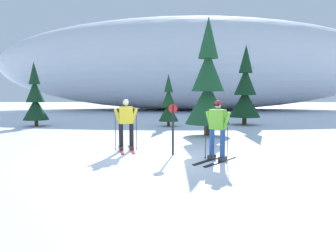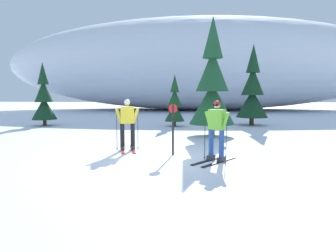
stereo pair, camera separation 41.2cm
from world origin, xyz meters
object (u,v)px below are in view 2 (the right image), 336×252
at_px(pine_tree_center_left, 175,105).
at_px(pine_tree_far_left, 44,99).
at_px(skier_yellow_jacket, 127,123).
at_px(pine_tree_far_right, 252,92).
at_px(skier_lime_jacket, 216,129).
at_px(pine_tree_center_right, 212,86).
at_px(trail_marker_post, 173,127).

bearing_deg(pine_tree_center_left, pine_tree_far_left, -178.78).
bearing_deg(skier_yellow_jacket, pine_tree_far_right, 55.43).
bearing_deg(pine_tree_far_left, pine_tree_center_left, 1.22).
relative_size(skier_lime_jacket, pine_tree_far_right, 0.36).
xyz_separation_m(skier_lime_jacket, pine_tree_center_left, (-1.63, 9.47, 0.37)).
xyz_separation_m(skier_lime_jacket, pine_tree_center_right, (0.29, 5.52, 1.36)).
bearing_deg(pine_tree_center_right, skier_lime_jacket, -93.03).
bearing_deg(pine_tree_far_right, skier_lime_jacket, -106.87).
bearing_deg(pine_tree_far_left, pine_tree_center_right, -20.77).
height_order(skier_yellow_jacket, pine_tree_center_left, pine_tree_center_left).
xyz_separation_m(pine_tree_center_right, trail_marker_post, (-1.60, -4.71, -1.38)).
height_order(pine_tree_far_left, pine_tree_center_right, pine_tree_center_right).
distance_m(skier_yellow_jacket, pine_tree_far_left, 10.27).
xyz_separation_m(pine_tree_far_left, pine_tree_far_right, (12.82, 1.10, 0.47)).
bearing_deg(trail_marker_post, pine_tree_center_right, 71.22).
bearing_deg(pine_tree_center_left, skier_yellow_jacket, -99.37).
bearing_deg(pine_tree_center_right, skier_yellow_jacket, -129.20).
relative_size(pine_tree_far_left, trail_marker_post, 2.36).
relative_size(skier_yellow_jacket, pine_tree_far_left, 0.46).
bearing_deg(pine_tree_center_right, trail_marker_post, -108.78).
xyz_separation_m(skier_lime_jacket, pine_tree_far_left, (-9.66, 9.30, 0.68)).
bearing_deg(pine_tree_center_right, pine_tree_center_left, 115.99).
xyz_separation_m(pine_tree_center_left, pine_tree_far_right, (4.79, 0.93, 0.77)).
distance_m(pine_tree_center_left, pine_tree_far_right, 4.94).
xyz_separation_m(skier_lime_jacket, pine_tree_far_right, (3.15, 10.40, 1.14)).
bearing_deg(pine_tree_center_left, trail_marker_post, -87.86).
height_order(pine_tree_center_left, trail_marker_post, pine_tree_center_left).
bearing_deg(pine_tree_center_right, pine_tree_far_right, 59.61).
distance_m(pine_tree_center_right, pine_tree_far_right, 5.66).
xyz_separation_m(pine_tree_far_right, trail_marker_post, (-4.46, -9.59, -1.16)).
height_order(pine_tree_center_left, pine_tree_far_right, pine_tree_far_right).
xyz_separation_m(skier_yellow_jacket, pine_tree_center_left, (1.31, 7.91, 0.36)).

